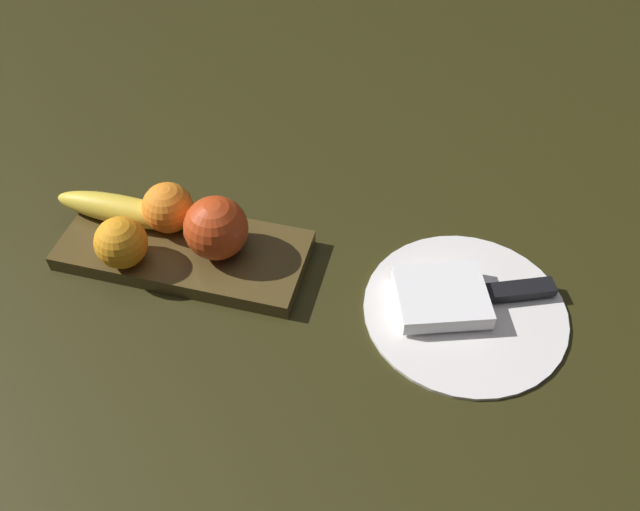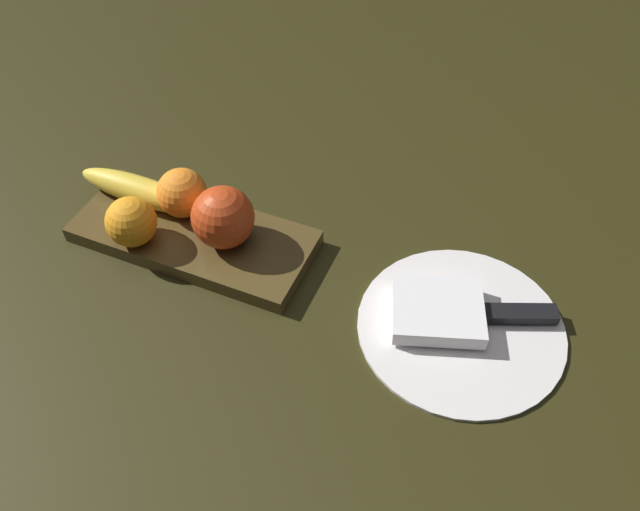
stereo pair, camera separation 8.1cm
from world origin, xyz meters
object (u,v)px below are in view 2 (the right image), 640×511
object	(u,v)px
apple	(223,217)
orange_near_apple	(182,193)
banana	(141,191)
folded_napkin	(438,310)
knife	(507,314)
orange_near_banana	(131,222)
fruit_tray	(194,236)
dinner_plate	(461,326)

from	to	relation	value
apple	orange_near_apple	world-z (taller)	apple
apple	banana	bearing A→B (deg)	-7.91
apple	orange_near_apple	size ratio (longest dim) A/B	1.22
banana	orange_near_apple	bearing A→B (deg)	-173.25
folded_napkin	knife	world-z (taller)	folded_napkin
banana	orange_near_banana	distance (m)	0.07
folded_napkin	knife	xyz separation A→B (m)	(-0.08, -0.03, -0.01)
fruit_tray	knife	world-z (taller)	fruit_tray
fruit_tray	apple	bearing A→B (deg)	-177.04
orange_near_apple	dinner_plate	size ratio (longest dim) A/B	0.27
orange_near_apple	dinner_plate	world-z (taller)	orange_near_apple
banana	knife	xyz separation A→B (m)	(-0.51, -0.01, -0.03)
banana	folded_napkin	bearing A→B (deg)	177.89
orange_near_banana	orange_near_apple	bearing A→B (deg)	-113.84
banana	orange_near_banana	xyz separation A→B (m)	(-0.03, 0.07, 0.01)
apple	knife	size ratio (longest dim) A/B	0.47
orange_near_apple	folded_napkin	size ratio (longest dim) A/B	0.62
banana	dinner_plate	bearing A→B (deg)	178.09
fruit_tray	banana	bearing A→B (deg)	-13.70
orange_near_apple	orange_near_banana	world-z (taller)	orange_near_apple
knife	orange_near_apple	bearing A→B (deg)	-21.93
orange_near_banana	folded_napkin	bearing A→B (deg)	-173.76
banana	orange_near_apple	size ratio (longest dim) A/B	2.90
apple	knife	world-z (taller)	apple
folded_napkin	knife	distance (m)	0.09
fruit_tray	knife	size ratio (longest dim) A/B	1.87
banana	dinner_plate	size ratio (longest dim) A/B	0.78
dinner_plate	folded_napkin	world-z (taller)	folded_napkin
orange_near_apple	apple	bearing A→B (deg)	161.35
fruit_tray	folded_napkin	bearing A→B (deg)	180.00
orange_near_banana	dinner_plate	bearing A→B (deg)	-174.21
orange_near_banana	banana	bearing A→B (deg)	-64.49
apple	dinner_plate	distance (m)	0.33
banana	folded_napkin	world-z (taller)	banana
orange_near_banana	knife	world-z (taller)	orange_near_banana
fruit_tray	apple	xyz separation A→B (m)	(-0.05, -0.00, 0.05)
apple	dinner_plate	size ratio (longest dim) A/B	0.33
orange_near_apple	folded_napkin	bearing A→B (deg)	175.53
apple	orange_near_banana	bearing A→B (deg)	22.91
banana	knife	size ratio (longest dim) A/B	1.13
apple	knife	bearing A→B (deg)	-175.40
apple	orange_near_banana	world-z (taller)	apple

